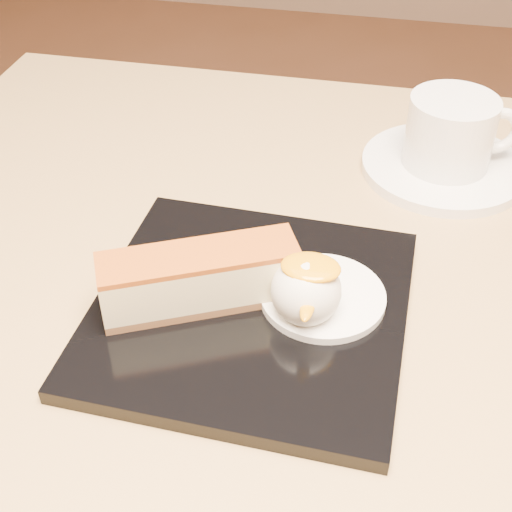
% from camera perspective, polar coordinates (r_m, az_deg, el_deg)
% --- Properties ---
extents(table, '(0.80, 0.80, 0.72)m').
position_cam_1_polar(table, '(0.63, 2.62, -16.05)').
color(table, black).
rests_on(table, ground).
extents(dessert_plate, '(0.23, 0.23, 0.01)m').
position_cam_1_polar(dessert_plate, '(0.51, -0.46, -4.32)').
color(dessert_plate, black).
rests_on(dessert_plate, table).
extents(cheesecake, '(0.14, 0.09, 0.04)m').
position_cam_1_polar(cheesecake, '(0.50, -4.54, -1.77)').
color(cheesecake, brown).
rests_on(cheesecake, dessert_plate).
extents(cream_smear, '(0.09, 0.09, 0.01)m').
position_cam_1_polar(cream_smear, '(0.51, 5.36, -3.24)').
color(cream_smear, white).
rests_on(cream_smear, dessert_plate).
extents(ice_cream_scoop, '(0.05, 0.05, 0.05)m').
position_cam_1_polar(ice_cream_scoop, '(0.48, 4.02, -2.80)').
color(ice_cream_scoop, white).
rests_on(ice_cream_scoop, cream_smear).
extents(mango_sauce, '(0.04, 0.03, 0.01)m').
position_cam_1_polar(mango_sauce, '(0.47, 4.40, -0.91)').
color(mango_sauce, orange).
rests_on(mango_sauce, ice_cream_scoop).
extents(mint_sprig, '(0.04, 0.03, 0.00)m').
position_cam_1_polar(mint_sprig, '(0.53, 2.64, -0.68)').
color(mint_sprig, green).
rests_on(mint_sprig, cream_smear).
extents(saucer, '(0.15, 0.15, 0.01)m').
position_cam_1_polar(saucer, '(0.69, 14.73, 6.90)').
color(saucer, white).
rests_on(saucer, table).
extents(coffee_cup, '(0.10, 0.08, 0.06)m').
position_cam_1_polar(coffee_cup, '(0.67, 15.44, 9.65)').
color(coffee_cup, white).
rests_on(coffee_cup, saucer).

